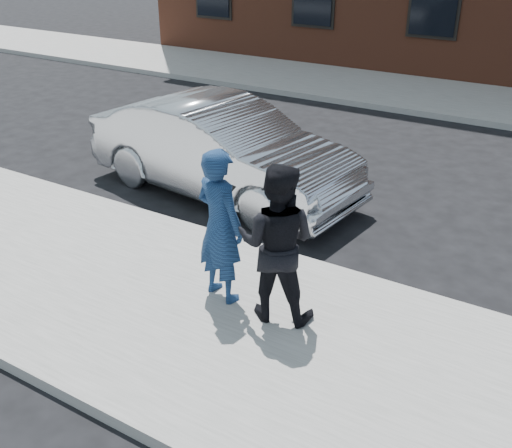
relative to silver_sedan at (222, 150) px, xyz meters
The scene contains 8 objects.
ground 3.19m from the silver_sedan, 82.24° to the right, with size 100.00×100.00×0.00m, color black.
near_sidewalk 3.41m from the silver_sedan, 82.82° to the right, with size 50.00×3.50×0.15m, color gray.
near_curb 1.73m from the silver_sedan, 74.53° to the right, with size 50.00×0.10×0.15m, color #999691.
far_sidewalk 8.24m from the silver_sedan, 87.09° to the left, with size 50.00×3.50×0.15m, color gray.
far_curb 6.45m from the silver_sedan, 86.28° to the left, with size 50.00×0.10×0.15m, color #999691.
silver_sedan is the anchor object (origin of this frame).
man_hoodie 3.44m from the silver_sedan, 55.95° to the right, with size 0.78×0.61×1.90m.
man_peacoat 3.91m from the silver_sedan, 46.70° to the right, with size 1.06×0.92×1.87m.
Camera 1 is at (5.08, -4.84, 4.24)m, focal length 42.00 mm.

